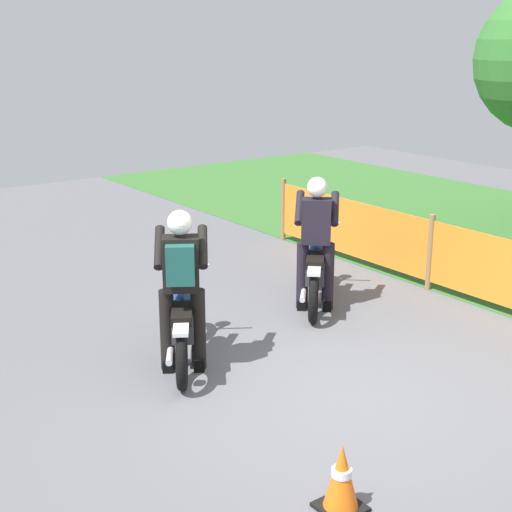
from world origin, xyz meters
The scene contains 6 objects.
ground centered at (0.00, 0.00, -0.01)m, with size 24.00×24.00×0.02m, color #5B5B60.
motorcycle_lead centered at (-2.11, 1.42, 0.46)m, with size 1.54×1.43×0.94m.
motorcycle_trailing centered at (-1.58, -0.88, 0.44)m, with size 1.67×1.11×0.91m.
rider_lead centered at (-1.97, 1.29, 0.92)m, with size 0.73×0.73×1.69m.
rider_trailing centered at (-1.40, -0.99, 0.95)m, with size 0.79×0.71×1.69m.
traffic_cone centered at (1.35, -1.30, 0.26)m, with size 0.32×0.32×0.53m.
Camera 1 is at (4.79, -4.59, 3.34)m, focal length 52.32 mm.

